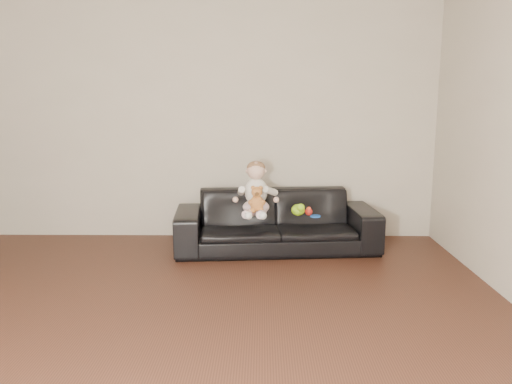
{
  "coord_description": "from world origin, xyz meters",
  "views": [
    {
      "loc": [
        0.64,
        -2.64,
        1.49
      ],
      "look_at": [
        0.58,
        2.15,
        0.6
      ],
      "focal_mm": 35.0,
      "sensor_mm": 36.0,
      "label": 1
    }
  ],
  "objects_px": {
    "toy_green": "(298,210)",
    "toy_rattle": "(309,212)",
    "sofa": "(276,221)",
    "teddy_bear": "(257,199)",
    "baby": "(256,191)",
    "toy_blue_disc": "(315,216)"
  },
  "relations": [
    {
      "from": "baby",
      "to": "toy_green",
      "type": "bearing_deg",
      "value": 8.33
    },
    {
      "from": "toy_blue_disc",
      "to": "toy_rattle",
      "type": "bearing_deg",
      "value": 135.78
    },
    {
      "from": "baby",
      "to": "teddy_bear",
      "type": "xyz_separation_m",
      "value": [
        0.01,
        -0.16,
        -0.05
      ]
    },
    {
      "from": "toy_green",
      "to": "toy_rattle",
      "type": "height_order",
      "value": "toy_green"
    },
    {
      "from": "teddy_bear",
      "to": "toy_green",
      "type": "distance_m",
      "value": 0.43
    },
    {
      "from": "teddy_bear",
      "to": "toy_rattle",
      "type": "distance_m",
      "value": 0.54
    },
    {
      "from": "toy_rattle",
      "to": "teddy_bear",
      "type": "bearing_deg",
      "value": -167.29
    },
    {
      "from": "sofa",
      "to": "teddy_bear",
      "type": "bearing_deg",
      "value": -130.28
    },
    {
      "from": "teddy_bear",
      "to": "toy_rattle",
      "type": "relative_size",
      "value": 3.37
    },
    {
      "from": "toy_rattle",
      "to": "sofa",
      "type": "bearing_deg",
      "value": 153.38
    },
    {
      "from": "baby",
      "to": "sofa",
      "type": "bearing_deg",
      "value": 43.77
    },
    {
      "from": "sofa",
      "to": "toy_rattle",
      "type": "bearing_deg",
      "value": -31.6
    },
    {
      "from": "teddy_bear",
      "to": "toy_green",
      "type": "relative_size",
      "value": 1.54
    },
    {
      "from": "sofa",
      "to": "toy_green",
      "type": "relative_size",
      "value": 12.44
    },
    {
      "from": "sofa",
      "to": "teddy_bear",
      "type": "relative_size",
      "value": 8.08
    },
    {
      "from": "baby",
      "to": "toy_green",
      "type": "distance_m",
      "value": 0.45
    },
    {
      "from": "baby",
      "to": "toy_blue_disc",
      "type": "height_order",
      "value": "baby"
    },
    {
      "from": "sofa",
      "to": "toy_blue_disc",
      "type": "distance_m",
      "value": 0.44
    },
    {
      "from": "toy_green",
      "to": "teddy_bear",
      "type": "bearing_deg",
      "value": -164.35
    },
    {
      "from": "toy_green",
      "to": "toy_rattle",
      "type": "distance_m",
      "value": 0.11
    },
    {
      "from": "baby",
      "to": "toy_green",
      "type": "height_order",
      "value": "baby"
    },
    {
      "from": "sofa",
      "to": "baby",
      "type": "relative_size",
      "value": 3.82
    }
  ]
}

